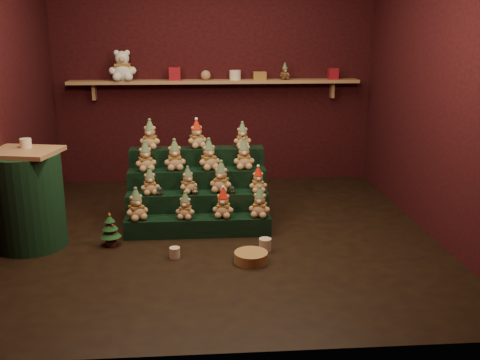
{
  "coord_description": "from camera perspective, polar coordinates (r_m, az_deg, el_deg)",
  "views": [
    {
      "loc": [
        -0.19,
        -4.86,
        1.89
      ],
      "look_at": [
        0.19,
        0.25,
        0.47
      ],
      "focal_mm": 40.0,
      "sensor_mm": 36.0,
      "label": 1
    }
  ],
  "objects": [
    {
      "name": "gift_tin_cream",
      "position": [
        6.74,
        -0.53,
        11.13
      ],
      "size": [
        0.14,
        0.14,
        0.12
      ],
      "primitive_type": "cylinder",
      "color": "beige",
      "rests_on": "back_shelf"
    },
    {
      "name": "riser_tier_midfront",
      "position": [
        5.36,
        -4.52,
        -3.19
      ],
      "size": [
        1.4,
        0.22,
        0.36
      ],
      "primitive_type": "cube",
      "color": "black",
      "rests_on": "ground"
    },
    {
      "name": "teddy_9",
      "position": [
        5.46,
        -6.98,
        2.67
      ],
      "size": [
        0.24,
        0.22,
        0.3
      ],
      "primitive_type": null,
      "rotation": [
        0.0,
        0.0,
        0.12
      ],
      "color": "#A77B5D",
      "rests_on": "riser_tier_midback"
    },
    {
      "name": "teddy_4",
      "position": [
        5.29,
        -9.6,
        -0.12
      ],
      "size": [
        0.22,
        0.2,
        0.26
      ],
      "primitive_type": null,
      "rotation": [
        0.0,
        0.0,
        0.22
      ],
      "color": "#A77B5D",
      "rests_on": "riser_tier_midfront"
    },
    {
      "name": "scarf_gift_box",
      "position": [
        6.77,
        2.11,
        11.05
      ],
      "size": [
        0.16,
        0.1,
        0.1
      ],
      "primitive_type": "cube",
      "color": "#C75C1C",
      "rests_on": "back_shelf"
    },
    {
      "name": "back_shelf",
      "position": [
        6.76,
        -2.67,
        10.4
      ],
      "size": [
        3.6,
        0.26,
        0.24
      ],
      "color": "#A27951",
      "rests_on": "ground"
    },
    {
      "name": "riser_tier_front",
      "position": [
        5.18,
        -4.5,
        -4.91
      ],
      "size": [
        1.4,
        0.22,
        0.18
      ],
      "primitive_type": "cube",
      "color": "black",
      "rests_on": "ground"
    },
    {
      "name": "snow_globe_c",
      "position": [
        5.25,
        -0.82,
        -1.06
      ],
      "size": [
        0.06,
        0.06,
        0.08
      ],
      "color": "black",
      "rests_on": "riser_tier_midfront"
    },
    {
      "name": "teddy_12",
      "position": [
        5.64,
        -9.58,
        4.81
      ],
      "size": [
        0.24,
        0.22,
        0.3
      ],
      "primitive_type": null,
      "rotation": [
        0.0,
        0.0,
        -0.17
      ],
      "color": "#A77B5D",
      "rests_on": "riser_tier_back"
    },
    {
      "name": "snow_globe_b",
      "position": [
        5.24,
        -4.82,
        -1.11
      ],
      "size": [
        0.06,
        0.06,
        0.08
      ],
      "color": "black",
      "rests_on": "riser_tier_midfront"
    },
    {
      "name": "table_ornament",
      "position": [
        5.14,
        -21.89,
        3.68
      ],
      "size": [
        0.1,
        0.1,
        0.08
      ],
      "primitive_type": "cylinder",
      "color": "beige",
      "rests_on": "side_table"
    },
    {
      "name": "snow_globe_a",
      "position": [
        5.25,
        -8.57,
        -1.16
      ],
      "size": [
        0.06,
        0.06,
        0.09
      ],
      "color": "black",
      "rests_on": "riser_tier_midfront"
    },
    {
      "name": "teddy_3",
      "position": [
        5.12,
        2.13,
        -2.36
      ],
      "size": [
        0.25,
        0.24,
        0.29
      ],
      "primitive_type": null,
      "rotation": [
        0.0,
        0.0,
        -0.31
      ],
      "color": "#A77B5D",
      "rests_on": "riser_tier_front"
    },
    {
      "name": "teddy_5",
      "position": [
        5.28,
        -5.59,
        -0.01
      ],
      "size": [
        0.24,
        0.24,
        0.26
      ],
      "primitive_type": null,
      "rotation": [
        0.0,
        0.0,
        0.52
      ],
      "color": "#A77B5D",
      "rests_on": "riser_tier_midfront"
    },
    {
      "name": "gift_tin_red_b",
      "position": [
        6.93,
        9.9,
        11.11
      ],
      "size": [
        0.12,
        0.12,
        0.14
      ],
      "primitive_type": "cube",
      "color": "maroon",
      "rests_on": "back_shelf"
    },
    {
      "name": "mini_christmas_tree",
      "position": [
        5.03,
        -13.67,
        -5.13
      ],
      "size": [
        0.19,
        0.19,
        0.33
      ],
      "rotation": [
        0.0,
        0.0,
        -0.27
      ],
      "color": "#402017",
      "rests_on": "ground"
    },
    {
      "name": "side_table",
      "position": [
        5.17,
        -21.67,
        -1.92
      ],
      "size": [
        0.68,
        0.63,
        0.9
      ],
      "rotation": [
        0.0,
        0.0,
        -0.21
      ],
      "color": "#A27951",
      "rests_on": "ground"
    },
    {
      "name": "mug_left",
      "position": [
        4.71,
        -6.97,
        -7.69
      ],
      "size": [
        0.09,
        0.09,
        0.09
      ],
      "primitive_type": "cylinder",
      "color": "beige",
      "rests_on": "ground"
    },
    {
      "name": "right_wall",
      "position": [
        5.37,
        20.69,
        9.25
      ],
      "size": [
        0.1,
        4.0,
        2.8
      ],
      "primitive_type": "cube",
      "color": "black",
      "rests_on": "ground"
    },
    {
      "name": "riser_tier_midback",
      "position": [
        5.54,
        -4.54,
        -1.59
      ],
      "size": [
        1.4,
        0.22,
        0.54
      ],
      "primitive_type": "cube",
      "color": "black",
      "rests_on": "ground"
    },
    {
      "name": "front_wall",
      "position": [
        2.86,
        -0.33,
        5.55
      ],
      "size": [
        4.0,
        0.1,
        2.8
      ],
      "primitive_type": "cube",
      "color": "black",
      "rests_on": "ground"
    },
    {
      "name": "shelf_plush_ball",
      "position": [
        6.73,
        -3.68,
        11.09
      ],
      "size": [
        0.12,
        0.12,
        0.12
      ],
      "primitive_type": "sphere",
      "color": "#A77B5D",
      "rests_on": "back_shelf"
    },
    {
      "name": "wicker_basket",
      "position": [
        4.6,
        1.18,
        -8.23
      ],
      "size": [
        0.38,
        0.38,
        0.09
      ],
      "primitive_type": "cylinder",
      "rotation": [
        0.0,
        0.0,
        0.43
      ],
      "color": "#AA7644",
      "rests_on": "ground"
    },
    {
      "name": "teddy_1",
      "position": [
        5.1,
        -5.86,
        -2.72
      ],
      "size": [
        0.21,
        0.2,
        0.26
      ],
      "primitive_type": null,
      "rotation": [
        0.0,
        0.0,
        -0.21
      ],
      "color": "#A77B5D",
      "rests_on": "riser_tier_front"
    },
    {
      "name": "teddy_2",
      "position": [
        5.1,
        -1.79,
        -2.44
      ],
      "size": [
        0.24,
        0.22,
        0.28
      ],
      "primitive_type": null,
      "rotation": [
        0.0,
        0.0,
        -0.21
      ],
      "color": "#A77B5D",
      "rests_on": "riser_tier_front"
    },
    {
      "name": "white_bear",
      "position": [
        6.77,
        -12.45,
        12.24
      ],
      "size": [
        0.35,
        0.32,
        0.46
      ],
      "primitive_type": null,
      "rotation": [
        0.0,
        0.0,
        0.08
      ],
      "color": "white",
      "rests_on": "back_shelf"
    },
    {
      "name": "teddy_6",
      "position": [
        5.28,
        -2.02,
        0.34
      ],
      "size": [
        0.28,
        0.26,
        0.31
      ],
      "primitive_type": null,
      "rotation": [
        0.0,
        0.0,
        -0.37
      ],
      "color": "#A77B5D",
      "rests_on": "riser_tier_midfront"
    },
    {
      "name": "riser_tier_back",
      "position": [
        5.73,
        -4.55,
        -0.08
      ],
      "size": [
        1.4,
        0.22,
        0.72
      ],
      "primitive_type": "cube",
      "color": "black",
      "rests_on": "ground"
    },
    {
      "name": "teddy_11",
      "position": [
        5.46,
        0.42,
        2.78
      ],
      "size": [
        0.22,
        0.2,
        0.3
      ],
      "primitive_type": null,
      "rotation": [
        0.0,
        0.0,
        0.03
      ],
      "color": "#A77B5D",
      "rests_on": "riser_tier_midback"
    },
    {
      "name": "mug_right",
      "position": [
        4.83,
        2.7,
        -6.89
      ],
      "size": [
        0.11,
        0.11,
        0.11
      ],
      "primitive_type": "cylinder",
      "color": "beige",
      "rests_on": "ground"
    },
    {
      "name": "teddy_10",
      "position": [
        5.44,
        -3.34,
        2.74
      ],
      "size": [
        0.28,
        0.26,
        0.31
      ],
      "primitive_type": null,
      "rotation": [
        0.0,
        0.0,
        0.35
      ],
      "color": "#A77B5D",
      "rests_on": "riser_tier_midback"
    },
    {
      "name": "ground",
      "position": [
        5.22,
        -1.87,
        -5.79
      ],
      "size": [
        4.0,
        4.0,
        0.0
      ],
      "primitive_type": "plane",
      "color": "black",
      "rests_on": "ground"
    },
    {
      "name": "gift_tin_red_a",
      "position": [
        6.73,
        -6.96,
        11.18
      ],
      "size": [
        0.14,
        0.14,
        0.16
      ],
      "primitive_type": "cube",
      "color": "maroon",
      "rests_on": "back_shelf"
    },
    {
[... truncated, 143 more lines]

